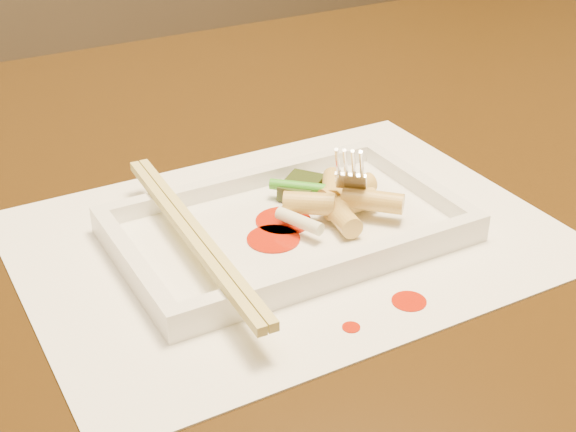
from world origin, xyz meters
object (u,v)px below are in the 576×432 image
placemat (288,237)px  plate_base (288,232)px  table (296,276)px  fork (356,113)px  chopstick_a (188,235)px

placemat → plate_base: 0.00m
table → placemat: size_ratio=3.50×
plate_base → fork: 0.11m
chopstick_a → placemat: bearing=0.0°
placemat → chopstick_a: bearing=180.0°
table → placemat: bearing=-123.6°
placemat → fork: (0.07, 0.02, 0.08)m
plate_base → placemat: bearing=-135.0°
fork → table: bearing=103.7°
chopstick_a → fork: 0.16m
table → fork: (0.02, -0.06, 0.18)m
placemat → chopstick_a: (-0.08, 0.00, 0.03)m
fork → chopstick_a: bearing=-173.2°
table → plate_base: plate_base is taller
table → fork: size_ratio=10.00×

